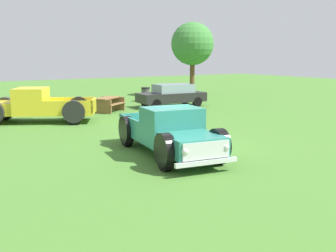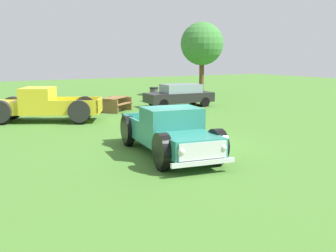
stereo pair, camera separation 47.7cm
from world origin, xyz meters
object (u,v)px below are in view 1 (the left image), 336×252
object	(u,v)px
pickup_truck_behind_left	(30,106)
sedan_distant_a	(172,95)
pickup_truck_foreground	(173,134)
trash_can	(146,94)
oak_tree_west	(192,44)
picnic_table	(107,103)

from	to	relation	value
pickup_truck_behind_left	sedan_distant_a	xyz separation A→B (m)	(8.72, 1.42, -0.05)
pickup_truck_foreground	pickup_truck_behind_left	bearing A→B (deg)	102.49
trash_can	pickup_truck_behind_left	bearing A→B (deg)	-151.84
sedan_distant_a	trash_can	distance (m)	3.26
sedan_distant_a	trash_can	size ratio (longest dim) A/B	4.39
trash_can	oak_tree_west	xyz separation A→B (m)	(4.91, 1.48, 3.41)
picnic_table	trash_can	distance (m)	5.32
pickup_truck_foreground	oak_tree_west	bearing A→B (deg)	52.35
picnic_table	oak_tree_west	distance (m)	10.83
pickup_truck_foreground	sedan_distant_a	bearing A→B (deg)	57.01
pickup_truck_behind_left	sedan_distant_a	world-z (taller)	pickup_truck_behind_left
picnic_table	trash_can	bearing A→B (deg)	36.79
sedan_distant_a	oak_tree_west	world-z (taller)	oak_tree_west
picnic_table	oak_tree_west	xyz separation A→B (m)	(9.17, 4.67, 3.39)
pickup_truck_foreground	picnic_table	distance (m)	10.75
sedan_distant_a	pickup_truck_behind_left	bearing A→B (deg)	-170.73
pickup_truck_foreground	trash_can	bearing A→B (deg)	63.64
pickup_truck_foreground	pickup_truck_behind_left	world-z (taller)	pickup_truck_behind_left
pickup_truck_foreground	picnic_table	bearing A→B (deg)	76.56
pickup_truck_behind_left	oak_tree_west	size ratio (longest dim) A/B	0.99
pickup_truck_foreground	picnic_table	world-z (taller)	pickup_truck_foreground
pickup_truck_foreground	oak_tree_west	world-z (taller)	oak_tree_west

